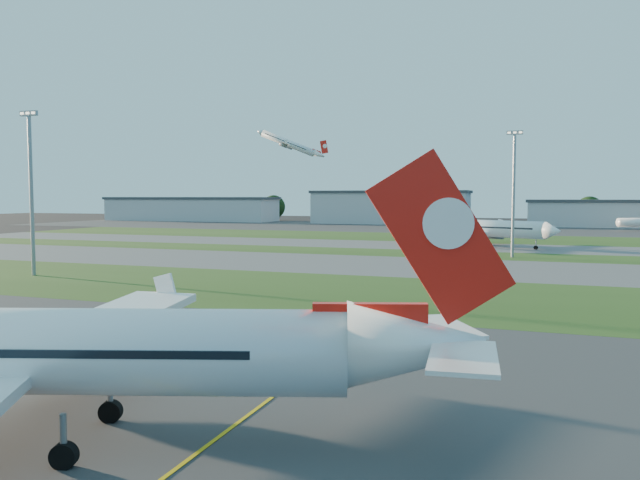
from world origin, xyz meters
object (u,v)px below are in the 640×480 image
at_px(light_mast_centre, 514,185).
at_px(airliner_taxiing, 479,229).
at_px(airliner_parked, 18,353).
at_px(light_mast_west, 31,182).

bearing_deg(light_mast_centre, airliner_taxiing, 108.64).
relative_size(airliner_parked, airliner_taxiing, 1.06).
distance_m(airliner_parked, airliner_taxiing, 136.46).
distance_m(airliner_parked, light_mast_centre, 111.22).
distance_m(airliner_taxiing, light_mast_west, 103.47).
distance_m(airliner_taxiing, light_mast_centre, 30.32).
height_order(airliner_parked, airliner_taxiing, airliner_parked).
height_order(airliner_taxiing, light_mast_west, light_mast_west).
bearing_deg(airliner_taxiing, light_mast_centre, 131.43).
height_order(airliner_parked, light_mast_west, light_mast_west).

